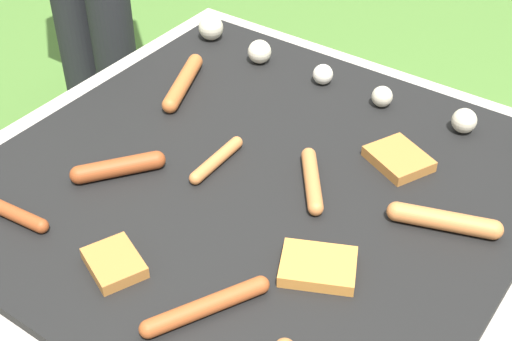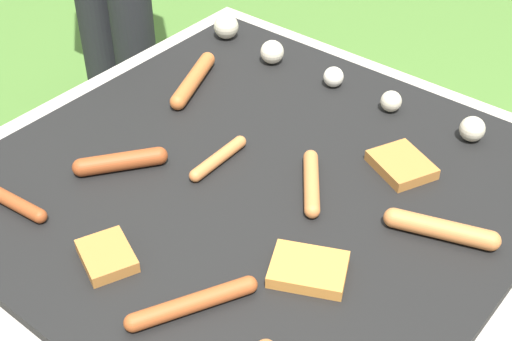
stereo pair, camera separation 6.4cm
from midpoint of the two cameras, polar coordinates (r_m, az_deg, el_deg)
name	(u,v)px [view 1 (the left image)]	position (r m, az deg, el deg)	size (l,w,h in m)	color
ground_plane	(256,331)	(1.51, -1.23, -12.72)	(14.00, 14.00, 0.00)	#47702D
grill	(256,263)	(1.36, -1.35, -7.43)	(1.00, 1.00, 0.41)	#B2AA9E
sausage_front_center	(183,82)	(1.46, -7.10, 7.00)	(0.10, 0.19, 0.03)	#B7602D
sausage_back_center	(217,160)	(1.25, -4.62, 0.83)	(0.03, 0.14, 0.02)	#C6753D
sausage_mid_left	(206,306)	(1.01, -5.85, -10.79)	(0.10, 0.18, 0.03)	#A34C23
sausage_front_right	(312,180)	(1.20, 2.99, -0.82)	(0.11, 0.14, 0.03)	#C6753D
sausage_back_left	(118,167)	(1.25, -12.40, 0.23)	(0.11, 0.14, 0.03)	#93421E
sausage_mid_right	(13,213)	(1.22, -20.32, -3.23)	(0.15, 0.04, 0.02)	#93421E
sausage_back_right	(444,220)	(1.15, 13.30, -3.94)	(0.17, 0.08, 0.03)	#C6753D
bread_slice_center	(399,159)	(1.27, 9.94, 0.90)	(0.13, 0.12, 0.02)	#B27033
bread_slice_left	(114,263)	(1.09, -12.93, -7.27)	(0.11, 0.10, 0.02)	#B27033
bread_slice_right	(318,267)	(1.06, 3.27, -7.72)	(0.14, 0.12, 0.02)	#D18438
mushroom_row	(350,80)	(1.45, 6.29, 7.22)	(0.80, 0.08, 0.06)	beige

